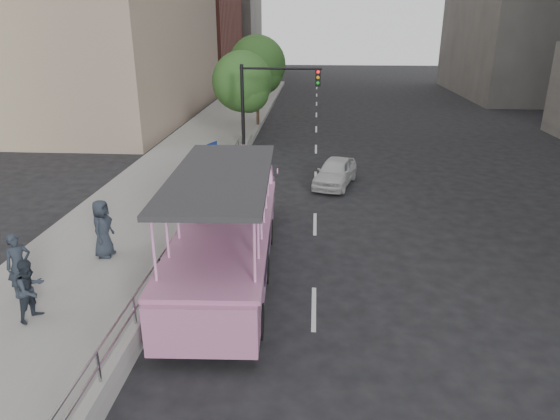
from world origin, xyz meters
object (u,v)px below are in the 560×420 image
object	(u,v)px
duck_boat	(230,227)
pedestrian_mid	(31,290)
pedestrian_near	(19,265)
street_tree_far	(258,67)
traffic_signal	(265,98)
car	(335,172)
street_tree_near	(244,84)
parking_sign	(213,170)
pedestrian_far	(102,229)

from	to	relation	value
duck_boat	pedestrian_mid	size ratio (longest dim) A/B	6.47
pedestrian_near	duck_boat	bearing A→B (deg)	-18.39
street_tree_far	pedestrian_mid	bearing A→B (deg)	-96.30
duck_boat	traffic_signal	xyz separation A→B (m)	(-0.06, 12.02, 2.24)
car	traffic_signal	size ratio (longest dim) A/B	0.72
car	street_tree_near	xyz separation A→B (m)	(-5.21, 6.97, 3.18)
car	traffic_signal	bearing A→B (deg)	151.21
pedestrian_mid	parking_sign	xyz separation A→B (m)	(2.90, 8.27, 0.71)
duck_boat	car	distance (m)	9.21
pedestrian_far	street_tree_far	size ratio (longest dim) A/B	0.29
pedestrian_far	traffic_signal	size ratio (longest dim) A/B	0.35
duck_boat	street_tree_near	world-z (taller)	street_tree_near
pedestrian_near	street_tree_near	xyz separation A→B (m)	(3.48, 18.29, 2.63)
duck_boat	street_tree_far	size ratio (longest dim) A/B	1.60
pedestrian_mid	parking_sign	bearing A→B (deg)	-1.06
pedestrian_far	parking_sign	size ratio (longest dim) A/B	0.64
pedestrian_far	street_tree_near	distance (m)	16.14
street_tree_far	pedestrian_near	bearing A→B (deg)	-98.61
pedestrian_mid	street_tree_near	xyz separation A→B (m)	(2.60, 19.34, 2.72)
street_tree_near	street_tree_far	xyz separation A→B (m)	(0.20, 6.00, 0.49)
traffic_signal	street_tree_near	bearing A→B (deg)	114.98
pedestrian_near	street_tree_near	bearing A→B (deg)	31.91
traffic_signal	street_tree_far	xyz separation A→B (m)	(-1.40, 9.43, 0.81)
duck_boat	pedestrian_mid	distance (m)	5.76
street_tree_far	parking_sign	bearing A→B (deg)	-89.65
pedestrian_near	street_tree_far	bearing A→B (deg)	34.07
pedestrian_near	pedestrian_mid	xyz separation A→B (m)	(0.88, -1.04, -0.09)
pedestrian_near	traffic_signal	xyz separation A→B (m)	(5.07, 14.86, 2.31)
pedestrian_near	pedestrian_far	bearing A→B (deg)	16.98
duck_boat	parking_sign	world-z (taller)	duck_boat
parking_sign	traffic_signal	size ratio (longest dim) A/B	0.56
street_tree_near	duck_boat	bearing A→B (deg)	-83.87
pedestrian_near	pedestrian_far	distance (m)	2.81
pedestrian_near	street_tree_near	distance (m)	18.80
pedestrian_mid	street_tree_far	world-z (taller)	street_tree_far
duck_boat	traffic_signal	bearing A→B (deg)	90.30
pedestrian_mid	parking_sign	size ratio (longest dim) A/B	0.55
car	pedestrian_near	bearing A→B (deg)	-111.86
duck_boat	parking_sign	bearing A→B (deg)	107.18
parking_sign	street_tree_near	bearing A→B (deg)	91.57
street_tree_near	parking_sign	bearing A→B (deg)	-88.43
car	parking_sign	world-z (taller)	parking_sign
pedestrian_far	traffic_signal	distance (m)	13.12
pedestrian_near	street_tree_far	xyz separation A→B (m)	(3.68, 24.29, 3.11)
pedestrian_near	pedestrian_mid	world-z (taller)	pedestrian_near
pedestrian_mid	duck_boat	bearing A→B (deg)	-29.34
pedestrian_mid	traffic_signal	bearing A→B (deg)	3.50
duck_boat	traffic_signal	distance (m)	12.23
car	street_tree_far	bearing A→B (deg)	126.78
pedestrian_mid	street_tree_near	size ratio (longest dim) A/B	0.28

